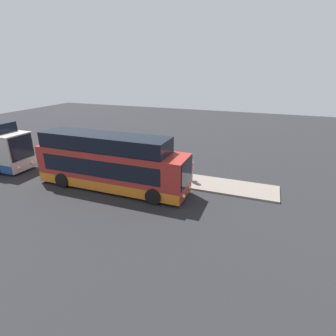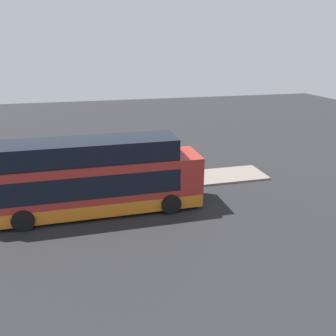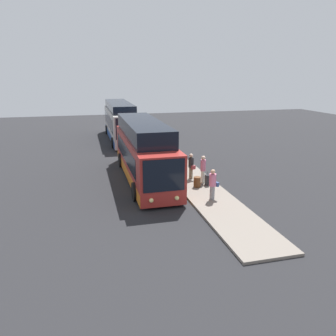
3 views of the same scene
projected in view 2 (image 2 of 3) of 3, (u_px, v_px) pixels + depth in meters
name	position (u px, v px, depth m)	size (l,w,h in m)	color
ground	(124.00, 207.00, 18.16)	(80.00, 80.00, 0.00)	#232326
platform	(119.00, 186.00, 20.81)	(20.00, 2.66, 0.13)	slate
bus_lead	(92.00, 181.00, 17.13)	(11.39, 2.83, 3.96)	maroon
passenger_boarding	(128.00, 167.00, 21.00)	(0.46, 0.46, 1.81)	silver
passenger_waiting	(174.00, 166.00, 21.22)	(0.49, 0.64, 1.76)	gray
passenger_with_bags	(112.00, 171.00, 20.36)	(0.60, 0.46, 1.73)	#6B604C
suitcase	(136.00, 175.00, 21.45)	(0.35, 0.23, 0.90)	black
sign_post	(43.00, 166.00, 18.85)	(0.10, 0.81, 2.76)	#4C4C51
trash_bin	(140.00, 179.00, 20.81)	(0.44, 0.44, 0.65)	#593319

